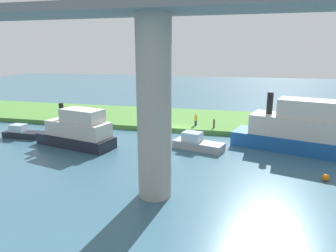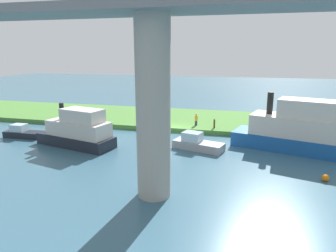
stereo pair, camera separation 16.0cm
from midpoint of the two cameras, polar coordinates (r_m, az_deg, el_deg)
ground_plane at (r=33.59m, az=1.02°, el=-1.27°), size 160.00×160.00×0.00m
grassy_bank at (r=39.23m, az=2.97°, el=1.32°), size 80.00×12.00×0.50m
bridge_pylon at (r=17.70m, az=-2.91°, el=3.00°), size 2.06×2.06×10.90m
bridge_span at (r=17.59m, az=-3.15°, el=22.39°), size 73.95×4.30×3.25m
person_on_bank at (r=34.84m, az=5.18°, el=1.27°), size 0.43×0.43×1.39m
mooring_post at (r=33.92m, az=8.63°, el=0.46°), size 0.20×0.20×0.99m
motorboat_red at (r=29.77m, az=-17.07°, el=-0.91°), size 8.28×4.41×4.03m
riverboat_paddlewheel at (r=29.59m, az=22.90°, el=-0.63°), size 10.72×6.14×5.20m
pontoon_yellow at (r=27.95m, az=5.36°, el=-3.28°), size 4.98×2.89×1.57m
motorboat_white at (r=35.22m, az=-26.14°, el=-1.17°), size 4.18×1.57×1.38m
marker_buoy at (r=23.94m, az=27.68°, el=-8.68°), size 0.50×0.50×0.50m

